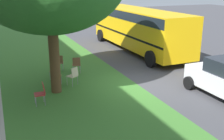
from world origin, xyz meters
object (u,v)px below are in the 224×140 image
object	(u,v)px
chair_5	(73,75)
chair_1	(56,69)
chair_4	(76,64)
chair_2	(55,75)
chair_0	(41,92)
chair_3	(59,62)
school_bus	(138,26)

from	to	relation	value
chair_5	chair_1	bearing A→B (deg)	26.25
chair_1	chair_4	xyz separation A→B (m)	(0.55, -1.22, 0.00)
chair_2	chair_0	bearing A→B (deg)	153.63
chair_1	chair_3	size ratio (longest dim) A/B	1.00
chair_3	school_bus	distance (m)	6.87
chair_2	chair_4	xyz separation A→B (m)	(1.39, -1.43, 0.00)
chair_0	school_bus	distance (m)	10.40
chair_4	chair_5	size ratio (longest dim) A/B	1.00
chair_1	chair_0	bearing A→B (deg)	157.19
chair_0	chair_3	distance (m)	4.37
chair_2	chair_3	distance (m)	2.27
chair_3	chair_5	bearing A→B (deg)	-177.82
chair_0	school_bus	xyz separation A→B (m)	(6.72, -7.83, 1.24)
chair_1	school_bus	world-z (taller)	school_bus
chair_1	chair_3	world-z (taller)	same
chair_0	chair_5	world-z (taller)	same
chair_0	chair_1	size ratio (longest dim) A/B	1.00
chair_0	chair_3	bearing A→B (deg)	-21.88
chair_1	chair_2	xyz separation A→B (m)	(-0.84, 0.21, 0.00)
chair_0	chair_1	xyz separation A→B (m)	(2.74, -1.15, 0.00)
chair_1	chair_4	distance (m)	1.33
chair_1	chair_3	bearing A→B (deg)	-19.91
chair_3	school_bus	world-z (taller)	school_bus
chair_4	chair_5	distance (m)	1.83
chair_0	chair_1	distance (m)	2.97
chair_2	chair_4	size ratio (longest dim) A/B	1.00
chair_3	chair_5	world-z (taller)	same
chair_2	chair_5	xyz separation A→B (m)	(-0.32, -0.78, 0.00)
chair_0	chair_1	world-z (taller)	same
school_bus	chair_2	bearing A→B (deg)	125.01
chair_4	chair_5	xyz separation A→B (m)	(-1.71, 0.64, 0.00)
chair_3	chair_5	xyz separation A→B (m)	(-2.47, -0.09, 0.00)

